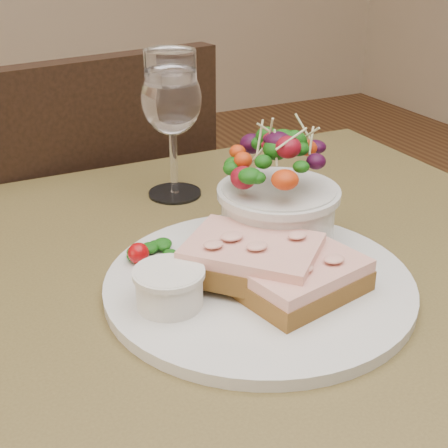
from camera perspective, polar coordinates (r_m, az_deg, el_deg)
name	(u,v)px	position (r m, az deg, el deg)	size (l,w,h in m)	color
cafe_table	(257,373)	(0.68, 3.01, -13.43)	(0.80, 0.80, 0.75)	#4B3F20
chair_far	(81,343)	(1.34, -12.91, -10.56)	(0.49, 0.49, 0.90)	black
dinner_plate	(259,283)	(0.62, 3.21, -5.45)	(0.30, 0.30, 0.01)	silver
sandwich_front	(301,277)	(0.59, 7.02, -4.81)	(0.13, 0.11, 0.03)	#4D2B14
sandwich_back	(252,258)	(0.60, 2.60, -3.14)	(0.15, 0.15, 0.03)	#4D2B14
ramekin	(169,286)	(0.57, -5.03, -5.66)	(0.06, 0.06, 0.04)	silver
salad_bowl	(279,190)	(0.66, 5.02, 3.15)	(0.12, 0.12, 0.13)	silver
garnish	(145,251)	(0.65, -7.19, -2.49)	(0.05, 0.04, 0.02)	#0D3D0B
wine_glass	(172,104)	(0.79, -4.82, 10.91)	(0.08, 0.08, 0.18)	white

